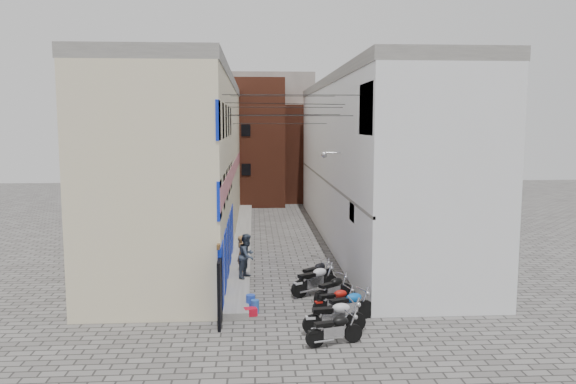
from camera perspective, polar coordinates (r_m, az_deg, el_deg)
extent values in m
plane|color=#565350|center=(19.17, 0.92, -12.84)|extent=(90.00, 90.00, 0.00)
cube|color=slate|center=(31.64, -4.61, -4.68)|extent=(0.90, 26.00, 0.25)
cube|color=beige|center=(31.27, -10.10, 2.74)|extent=(5.00, 26.00, 8.50)
cube|color=#CF747F|center=(31.11, -5.58, 2.33)|extent=(0.10, 26.00, 0.80)
cube|color=#0C25B8|center=(23.49, -6.19, -5.85)|extent=(0.12, 10.20, 2.40)
cube|color=#0C25B8|center=(22.95, -6.37, 3.94)|extent=(0.10, 10.20, 4.00)
cube|color=slate|center=(31.28, -10.28, 10.98)|extent=(5.10, 26.00, 0.50)
cube|color=black|center=(18.43, -6.94, -10.11)|extent=(0.10, 1.20, 2.20)
cube|color=white|center=(31.72, 8.18, 2.83)|extent=(5.00, 26.00, 8.50)
cube|color=#0C25B8|center=(19.89, 8.05, 8.35)|extent=(0.10, 2.40, 1.80)
cube|color=white|center=(22.61, 6.64, -1.98)|extent=(0.08, 1.00, 0.70)
cylinder|color=#B2B2B7|center=(25.27, 4.60, 4.00)|extent=(0.80, 0.06, 0.06)
sphere|color=#B2B2B7|center=(25.22, 3.70, 3.78)|extent=(0.28, 0.28, 0.28)
cube|color=slate|center=(31.72, 8.32, 10.96)|extent=(5.10, 26.00, 0.50)
cube|color=slate|center=(31.39, 3.74, 1.29)|extent=(0.10, 26.00, 0.12)
cube|color=brown|center=(46.01, -4.24, 5.07)|extent=(6.00, 6.00, 10.00)
cube|color=brown|center=(48.25, 1.76, 3.99)|extent=(5.00, 6.00, 8.00)
cube|color=slate|center=(52.01, -1.95, 5.85)|extent=(8.00, 5.00, 11.00)
cube|color=black|center=(43.53, -1.61, -0.03)|extent=(2.00, 0.30, 2.40)
cylinder|color=black|center=(20.06, 0.52, 9.84)|extent=(5.20, 0.02, 0.02)
cylinder|color=black|center=(22.03, 0.15, 7.76)|extent=(5.20, 0.02, 0.02)
cylinder|color=black|center=(24.54, -0.22, 8.61)|extent=(5.20, 0.02, 0.02)
cylinder|color=black|center=(27.05, -0.52, 9.73)|extent=(5.20, 0.02, 0.02)
cylinder|color=black|center=(30.02, -0.82, 6.97)|extent=(5.20, 0.02, 0.02)
cylinder|color=black|center=(33.02, -1.06, 7.83)|extent=(5.20, 0.02, 0.02)
cylinder|color=black|center=(23.04, -0.01, 8.97)|extent=(5.65, 2.07, 0.02)
cylinder|color=black|center=(26.03, -0.41, 7.85)|extent=(5.80, 1.58, 0.02)
imported|color=#9D6D39|center=(24.06, -4.73, -6.21)|extent=(0.58, 0.67, 1.54)
imported|color=#364051|center=(23.04, -4.17, -6.46)|extent=(1.01, 1.09, 1.81)
cylinder|color=blue|center=(19.78, -3.39, -11.52)|extent=(0.38, 0.38, 0.45)
cylinder|color=blue|center=(20.12, -3.82, -11.10)|extent=(0.39, 0.39, 0.52)
cube|color=red|center=(19.55, -3.83, -12.05)|extent=(0.48, 0.40, 0.26)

